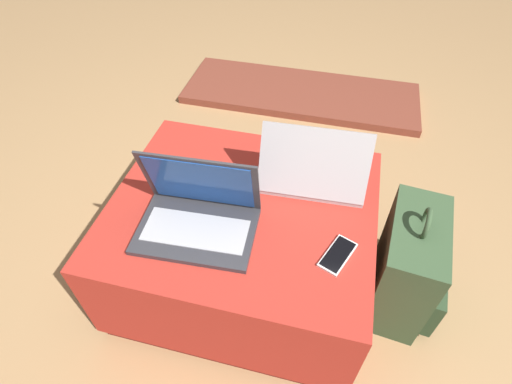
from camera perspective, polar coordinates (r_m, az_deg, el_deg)
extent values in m
plane|color=tan|center=(1.61, -1.57, -11.75)|extent=(14.00, 14.00, 0.00)
cube|color=maroon|center=(1.59, -1.59, -11.27)|extent=(0.81, 0.70, 0.05)
cube|color=#B22D23|center=(1.42, -1.76, -6.75)|extent=(0.85, 0.73, 0.36)
cube|color=#333338|center=(1.21, -8.48, -5.48)|extent=(0.36, 0.25, 0.02)
cube|color=#B2B2B7|center=(1.20, -8.60, -5.41)|extent=(0.31, 0.15, 0.00)
cube|color=#333338|center=(1.18, -7.90, 1.46)|extent=(0.35, 0.09, 0.23)
cube|color=#1E4799|center=(1.18, -7.96, 1.25)|extent=(0.31, 0.07, 0.20)
cube|color=#B7B7BC|center=(1.38, 8.05, 2.41)|extent=(0.35, 0.24, 0.02)
cube|color=#9E9EA3|center=(1.37, 8.11, 2.85)|extent=(0.31, 0.14, 0.00)
cube|color=#B7B7BC|center=(1.25, 8.26, 4.05)|extent=(0.35, 0.12, 0.21)
cube|color=#B23D93|center=(1.26, 8.27, 4.11)|extent=(0.31, 0.10, 0.18)
cube|color=white|center=(1.18, 11.60, -8.80)|extent=(0.11, 0.15, 0.01)
cube|color=black|center=(1.17, 11.63, -8.67)|extent=(0.10, 0.13, 0.00)
cube|color=#385133|center=(1.48, 20.55, -9.80)|extent=(0.21, 0.37, 0.40)
cube|color=#2F452B|center=(1.56, 23.66, -12.30)|extent=(0.09, 0.29, 0.18)
torus|color=#385133|center=(1.31, 23.06, -4.15)|extent=(0.03, 0.10, 0.10)
cube|color=brown|center=(2.53, 6.40, 13.83)|extent=(1.40, 0.50, 0.04)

